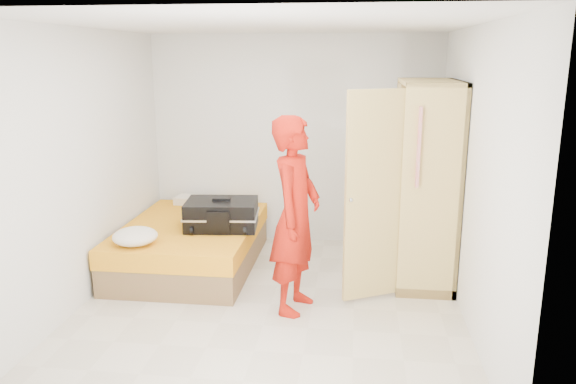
# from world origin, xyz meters

# --- Properties ---
(room) EXTENTS (4.00, 4.02, 2.60)m
(room) POSITION_xyz_m (0.00, 0.00, 1.30)
(room) COLOR beige
(room) RESTS_ON ground
(bed) EXTENTS (1.42, 2.02, 0.50)m
(bed) POSITION_xyz_m (-1.05, 0.90, 0.25)
(bed) COLOR brown
(bed) RESTS_ON ground
(wardrobe) EXTENTS (1.11, 1.46, 2.10)m
(wardrobe) POSITION_xyz_m (1.45, 0.84, 1.00)
(wardrobe) COLOR #DABB6A
(wardrobe) RESTS_ON ground
(person) EXTENTS (0.58, 0.75, 1.83)m
(person) POSITION_xyz_m (0.24, -0.05, 0.92)
(person) COLOR #B61A0B
(person) RESTS_ON ground
(suitcase) EXTENTS (0.84, 0.65, 0.33)m
(suitcase) POSITION_xyz_m (-0.66, 0.80, 0.65)
(suitcase) COLOR black
(suitcase) RESTS_ON bed
(round_cushion) EXTENTS (0.45, 0.45, 0.17)m
(round_cushion) POSITION_xyz_m (-1.39, 0.15, 0.58)
(round_cushion) COLOR white
(round_cushion) RESTS_ON bed
(pillow) EXTENTS (0.54, 0.31, 0.09)m
(pillow) POSITION_xyz_m (-1.23, 1.75, 0.55)
(pillow) COLOR white
(pillow) RESTS_ON bed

